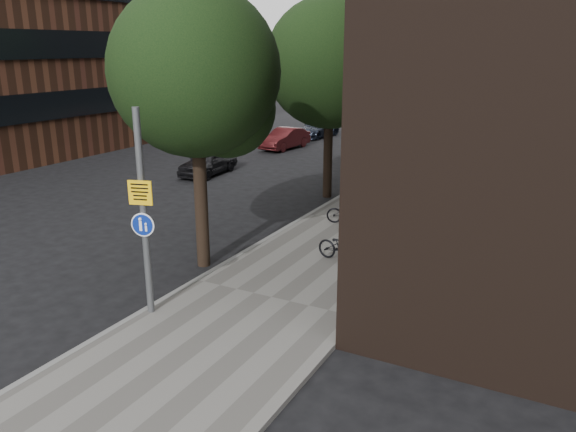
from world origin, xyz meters
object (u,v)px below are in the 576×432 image
Objects in this scene: signpost at (144,214)px; pedestrian at (372,227)px; parked_car_near at (208,161)px; parked_bike_facade_near at (344,247)px.

signpost is 2.55× the size of pedestrian.
pedestrian is 0.49× the size of parked_car_near.
signpost reaches higher than pedestrian.
pedestrian reaches higher than parked_car_near.
parked_bike_facade_near is 12.97m from parked_car_near.
parked_car_near is at bearing 104.04° from signpost.
parked_bike_facade_near is 0.44× the size of parked_car_near.
pedestrian is at bearing -38.10° from parked_car_near.
signpost is 5.90m from parked_bike_facade_near.
signpost reaches higher than parked_bike_facade_near.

